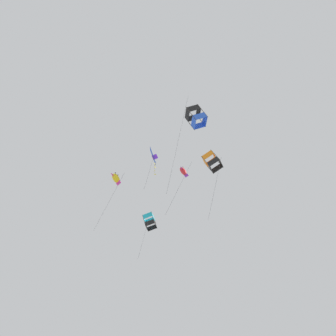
{
  "coord_description": "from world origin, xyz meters",
  "views": [
    {
      "loc": [
        26.22,
        -7.77,
        4.58
      ],
      "look_at": [
        0.98,
        -0.19,
        27.8
      ],
      "focal_mm": 39.96,
      "sensor_mm": 36.0,
      "label": 1
    }
  ],
  "objects_px": {
    "kite_fish_low_drifter": "(183,171)",
    "kite_delta_near_left": "(153,156)",
    "kite_box_highest": "(212,162)",
    "kite_box_upper_right": "(150,222)",
    "kite_box_mid_left": "(196,117)",
    "kite_fish_far_centre": "(116,178)"
  },
  "relations": [
    {
      "from": "kite_fish_low_drifter",
      "to": "kite_delta_near_left",
      "type": "bearing_deg",
      "value": -20.73
    },
    {
      "from": "kite_box_highest",
      "to": "kite_delta_near_left",
      "type": "xyz_separation_m",
      "value": [
        -4.35,
        -3.91,
        3.47
      ]
    },
    {
      "from": "kite_box_highest",
      "to": "kite_delta_near_left",
      "type": "height_order",
      "value": "kite_delta_near_left"
    },
    {
      "from": "kite_box_upper_right",
      "to": "kite_delta_near_left",
      "type": "relative_size",
      "value": 1.04
    },
    {
      "from": "kite_box_mid_left",
      "to": "kite_delta_near_left",
      "type": "bearing_deg",
      "value": -119.56
    },
    {
      "from": "kite_box_mid_left",
      "to": "kite_fish_far_centre",
      "type": "relative_size",
      "value": 1.39
    },
    {
      "from": "kite_box_highest",
      "to": "kite_box_mid_left",
      "type": "xyz_separation_m",
      "value": [
        -1.32,
        -0.58,
        6.82
      ]
    },
    {
      "from": "kite_box_highest",
      "to": "kite_fish_far_centre",
      "type": "bearing_deg",
      "value": -89.07
    },
    {
      "from": "kite_box_upper_right",
      "to": "kite_delta_near_left",
      "type": "xyz_separation_m",
      "value": [
        5.29,
        -1.15,
        3.74
      ]
    },
    {
      "from": "kite_delta_near_left",
      "to": "kite_box_highest",
      "type": "bearing_deg",
      "value": 68.41
    },
    {
      "from": "kite_box_upper_right",
      "to": "kite_fish_low_drifter",
      "type": "distance_m",
      "value": 6.34
    },
    {
      "from": "kite_box_highest",
      "to": "kite_fish_low_drifter",
      "type": "distance_m",
      "value": 8.56
    },
    {
      "from": "kite_delta_near_left",
      "to": "kite_fish_low_drifter",
      "type": "relative_size",
      "value": 0.71
    },
    {
      "from": "kite_box_upper_right",
      "to": "kite_box_mid_left",
      "type": "relative_size",
      "value": 0.51
    },
    {
      "from": "kite_box_highest",
      "to": "kite_fish_low_drifter",
      "type": "bearing_deg",
      "value": -140.76
    },
    {
      "from": "kite_box_mid_left",
      "to": "kite_fish_low_drifter",
      "type": "relative_size",
      "value": 1.45
    },
    {
      "from": "kite_box_mid_left",
      "to": "kite_box_highest",
      "type": "bearing_deg",
      "value": 36.59
    },
    {
      "from": "kite_box_highest",
      "to": "kite_box_upper_right",
      "type": "height_order",
      "value": "kite_box_highest"
    },
    {
      "from": "kite_box_mid_left",
      "to": "kite_fish_far_centre",
      "type": "height_order",
      "value": "kite_box_mid_left"
    },
    {
      "from": "kite_fish_low_drifter",
      "to": "kite_fish_far_centre",
      "type": "relative_size",
      "value": 0.96
    },
    {
      "from": "kite_box_highest",
      "to": "kite_box_upper_right",
      "type": "distance_m",
      "value": 10.03
    },
    {
      "from": "kite_box_mid_left",
      "to": "kite_delta_near_left",
      "type": "height_order",
      "value": "kite_box_mid_left"
    }
  ]
}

